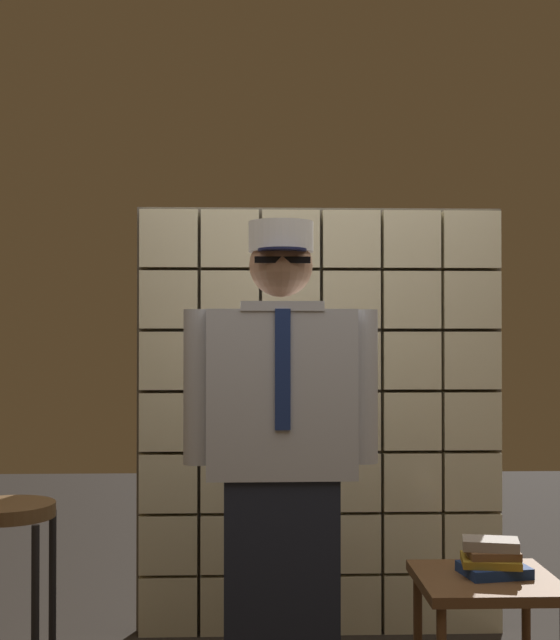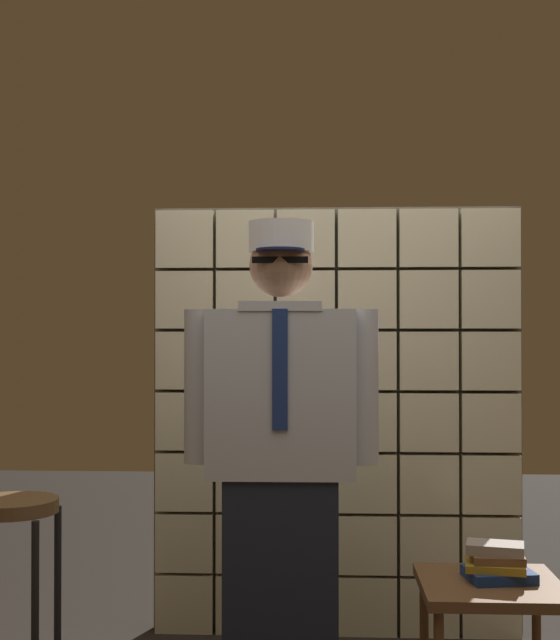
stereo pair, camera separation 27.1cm
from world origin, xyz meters
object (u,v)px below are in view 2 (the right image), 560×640
object	(u,v)px
bar_stool	(11,556)
side_table	(491,599)
standing_person	(281,457)
book_stack	(497,564)

from	to	relation	value
bar_stool	side_table	distance (m)	1.78
standing_person	bar_stool	bearing A→B (deg)	-174.09
side_table	bar_stool	bearing A→B (deg)	-176.16
side_table	standing_person	bearing A→B (deg)	-179.79
standing_person	side_table	bearing A→B (deg)	-0.55
standing_person	side_table	distance (m)	0.94
bar_stool	side_table	world-z (taller)	bar_stool
bar_stool	standing_person	bearing A→B (deg)	6.68
standing_person	bar_stool	distance (m)	1.05
book_stack	standing_person	bearing A→B (deg)	-178.32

